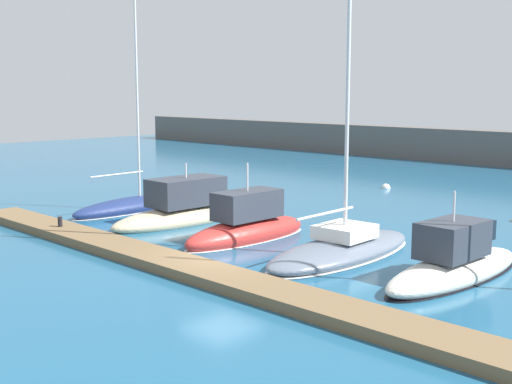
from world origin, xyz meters
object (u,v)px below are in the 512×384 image
Objects in this scene: motorboat_sand_second at (185,210)px; mooring_buoy_white at (386,188)px; dock_bollard at (60,222)px; motorboat_red_third at (247,227)px; sailboat_navy_nearest at (134,205)px; motorboat_ivory_fifth at (455,265)px; sailboat_slate_fourth at (342,248)px.

mooring_buoy_white is at bearing -1.14° from motorboat_sand_second.
dock_bollard is at bearing 165.38° from motorboat_sand_second.
sailboat_navy_nearest is at bearing 85.88° from motorboat_red_third.
motorboat_sand_second is 1.07× the size of motorboat_ivory_fifth.
sailboat_navy_nearest is at bearing 86.60° from sailboat_slate_fourth.
motorboat_ivory_fifth is at bearing -85.32° from motorboat_red_third.
motorboat_ivory_fifth is 16.82m from dock_bollard.
sailboat_navy_nearest reaches higher than motorboat_sand_second.
motorboat_sand_second is 18.45× the size of dock_bollard.
sailboat_navy_nearest is 29.24× the size of dock_bollard.
dock_bollard is (-1.58, -5.77, -0.00)m from motorboat_sand_second.
motorboat_red_third is at bearing -97.00° from motorboat_sand_second.
sailboat_navy_nearest is at bearing 114.37° from dock_bollard.
mooring_buoy_white is 1.36× the size of dock_bollard.
motorboat_red_third is 8.31m from dock_bollard.
motorboat_ivory_fifth is (9.19, 0.80, -0.06)m from motorboat_red_third.
motorboat_ivory_fifth is at bearing -88.78° from motorboat_sand_second.
dock_bollard is at bearing 111.89° from motorboat_ivory_fifth.
motorboat_red_third reaches higher than motorboat_ivory_fifth.
sailboat_navy_nearest is 6.27m from dock_bollard.
sailboat_navy_nearest is 0.85× the size of sailboat_slate_fourth.
sailboat_navy_nearest is 16.91m from mooring_buoy_white.
motorboat_sand_second is at bearing -92.67° from sailboat_navy_nearest.
motorboat_sand_second is 13.53× the size of mooring_buoy_white.
motorboat_red_third is at bearing 93.85° from sailboat_slate_fourth.
motorboat_ivory_fifth is at bearing -90.36° from sailboat_slate_fourth.
motorboat_sand_second reaches higher than dock_bollard.
sailboat_slate_fourth is (13.75, -0.04, 0.05)m from sailboat_navy_nearest.
sailboat_slate_fourth is at bearing 26.92° from dock_bollard.
sailboat_slate_fourth reaches higher than dock_bollard.
motorboat_red_third reaches higher than mooring_buoy_white.
motorboat_sand_second is (4.17, 0.06, 0.30)m from sailboat_navy_nearest.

